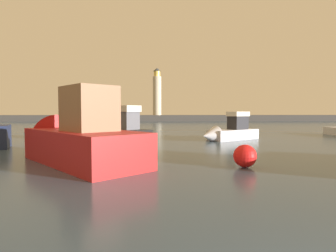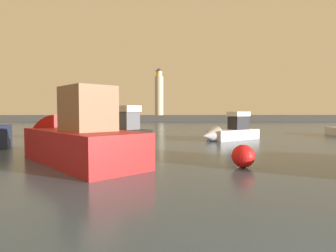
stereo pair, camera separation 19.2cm
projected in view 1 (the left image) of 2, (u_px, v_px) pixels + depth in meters
name	position (u px, v px, depth m)	size (l,w,h in m)	color
ground_plane	(178.00, 130.00, 35.01)	(220.00, 220.00, 0.00)	#384C60
breakwater	(168.00, 118.00, 67.99)	(83.92, 4.64, 1.46)	#423F3D
lighthouse	(157.00, 93.00, 67.59)	(1.98, 1.98, 11.13)	beige
motorboat_0	(229.00, 132.00, 22.60)	(5.48, 4.39, 2.52)	silver
motorboat_1	(112.00, 130.00, 21.45)	(6.15, 5.82, 3.04)	black
motorboat_6	(70.00, 139.00, 13.20)	(7.64, 8.31, 3.79)	#B21E1E
mooring_buoy	(245.00, 156.00, 11.41)	(0.92, 0.92, 0.92)	red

